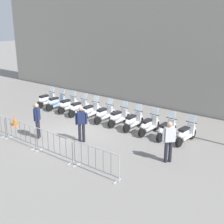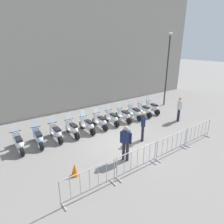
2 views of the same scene
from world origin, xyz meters
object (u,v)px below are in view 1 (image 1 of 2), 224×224
(motorcycle_1, at_px, (56,102))
(motorcycle_6, at_px, (118,117))
(motorcycle_8, at_px, (148,125))
(barrier_segment_2, at_px, (54,145))
(motorcycle_4, at_px, (90,111))
(officer_mid_plaza, at_px, (169,139))
(barrier_segment_3, at_px, (96,161))
(motorcycle_3, at_px, (78,108))
(barrier_segment_1, at_px, (20,133))
(motorcycle_10, at_px, (185,134))
(motorcycle_2, at_px, (68,105))
(motorcycle_7, at_px, (133,121))
(motorcycle_9, at_px, (166,130))
(officer_near_row_end, at_px, (81,122))
(traffic_cone, at_px, (15,121))
(motorcycle_0, at_px, (46,100))
(motorcycle_5, at_px, (104,114))
(officer_by_barriers, at_px, (37,119))

(motorcycle_1, bearing_deg, motorcycle_6, 6.11)
(motorcycle_8, height_order, barrier_segment_2, motorcycle_8)
(motorcycle_4, relative_size, officer_mid_plaza, 1.00)
(barrier_segment_3, bearing_deg, motorcycle_4, 139.19)
(motorcycle_3, relative_size, barrier_segment_1, 0.79)
(motorcycle_8, height_order, motorcycle_10, same)
(barrier_segment_2, bearing_deg, officer_mid_plaza, 37.54)
(motorcycle_2, bearing_deg, motorcycle_4, 2.82)
(motorcycle_7, bearing_deg, motorcycle_6, -177.43)
(motorcycle_6, bearing_deg, motorcycle_9, 3.93)
(officer_near_row_end, bearing_deg, barrier_segment_1, -133.41)
(motorcycle_8, relative_size, traffic_cone, 3.14)
(motorcycle_0, distance_m, motorcycle_1, 0.96)
(motorcycle_1, relative_size, motorcycle_4, 1.00)
(motorcycle_9, bearing_deg, motorcycle_6, -176.07)
(motorcycle_4, height_order, barrier_segment_3, motorcycle_4)
(motorcycle_2, distance_m, officer_mid_plaza, 8.33)
(motorcycle_2, bearing_deg, officer_mid_plaza, -9.93)
(motorcycle_6, xyz_separation_m, barrier_segment_1, (-1.64, -4.88, 0.07))
(barrier_segment_2, distance_m, barrier_segment_3, 2.28)
(motorcycle_5, height_order, motorcycle_6, same)
(motorcycle_7, bearing_deg, motorcycle_9, 4.62)
(motorcycle_0, distance_m, traffic_cone, 3.69)
(motorcycle_2, xyz_separation_m, motorcycle_3, (0.97, 0.03, 0.00))
(officer_by_barriers, bearing_deg, motorcycle_3, 109.41)
(motorcycle_7, distance_m, officer_mid_plaza, 3.87)
(barrier_segment_1, xyz_separation_m, officer_mid_plaza, (5.98, 3.07, 0.45))
(motorcycle_8, height_order, traffic_cone, motorcycle_8)
(traffic_cone, bearing_deg, motorcycle_10, 28.04)
(motorcycle_1, bearing_deg, officer_near_row_end, -24.44)
(barrier_segment_2, xyz_separation_m, barrier_segment_3, (2.27, 0.22, 0.00))
(motorcycle_6, relative_size, barrier_segment_2, 0.79)
(motorcycle_9, relative_size, officer_by_barriers, 1.00)
(motorcycle_7, bearing_deg, barrier_segment_2, -94.19)
(motorcycle_3, distance_m, officer_by_barriers, 3.87)
(barrier_segment_2, bearing_deg, motorcycle_9, 64.89)
(motorcycle_4, relative_size, barrier_segment_3, 0.79)
(barrier_segment_1, relative_size, barrier_segment_2, 1.00)
(motorcycle_0, xyz_separation_m, barrier_segment_3, (8.68, -3.83, 0.07))
(motorcycle_7, bearing_deg, barrier_segment_1, -117.99)
(officer_mid_plaza, bearing_deg, motorcycle_5, 162.39)
(motorcycle_4, bearing_deg, officer_near_row_end, -49.32)
(motorcycle_10, relative_size, officer_near_row_end, 1.00)
(motorcycle_9, relative_size, barrier_segment_2, 0.79)
(barrier_segment_1, distance_m, officer_mid_plaza, 6.74)
(motorcycle_10, distance_m, officer_near_row_end, 4.82)
(motorcycle_7, relative_size, barrier_segment_3, 0.79)
(officer_near_row_end, bearing_deg, motorcycle_6, 95.80)
(barrier_segment_3, bearing_deg, motorcycle_3, 144.71)
(officer_mid_plaza, distance_m, traffic_cone, 8.64)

